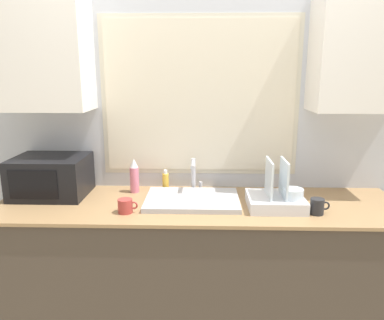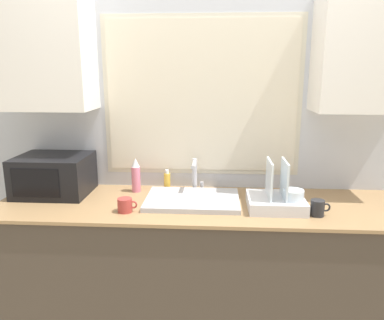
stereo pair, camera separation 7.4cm
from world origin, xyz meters
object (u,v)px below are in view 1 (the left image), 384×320
object	(u,v)px
microwave	(51,176)
mug_near_sink	(126,206)
faucet	(194,172)
dish_rack	(277,198)
soap_bottle	(166,181)
spray_bottle	(134,176)

from	to	relation	value
microwave	mug_near_sink	xyz separation A→B (m)	(0.54, -0.30, -0.09)
faucet	microwave	distance (m)	0.93
microwave	dish_rack	distance (m)	1.44
microwave	soap_bottle	size ratio (longest dim) A/B	3.27
faucet	microwave	xyz separation A→B (m)	(-0.93, -0.10, -0.01)
mug_near_sink	microwave	bearing A→B (deg)	151.16
faucet	dish_rack	bearing A→B (deg)	-29.61
spray_bottle	mug_near_sink	bearing A→B (deg)	-87.77
microwave	soap_bottle	bearing A→B (deg)	10.27
faucet	soap_bottle	bearing A→B (deg)	169.82
spray_bottle	mug_near_sink	size ratio (longest dim) A/B	2.00
spray_bottle	mug_near_sink	xyz separation A→B (m)	(0.01, -0.38, -0.07)
faucet	dish_rack	world-z (taller)	dish_rack
dish_rack	soap_bottle	xyz separation A→B (m)	(-0.70, 0.32, 0.00)
microwave	spray_bottle	bearing A→B (deg)	8.16
dish_rack	soap_bottle	size ratio (longest dim) A/B	2.34
faucet	mug_near_sink	bearing A→B (deg)	-133.83
spray_bottle	faucet	bearing A→B (deg)	3.17
mug_near_sink	dish_rack	bearing A→B (deg)	7.21
microwave	dish_rack	world-z (taller)	dish_rack
dish_rack	spray_bottle	size ratio (longest dim) A/B	1.42
faucet	soap_bottle	size ratio (longest dim) A/B	1.58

